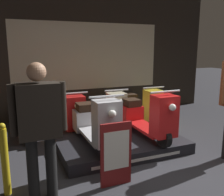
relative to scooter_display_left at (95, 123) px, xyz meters
The scene contains 12 objects.
ground_plane 1.61m from the scooter_display_left, 61.84° to the right, with size 30.00×30.00×0.00m, color #2D2D33.
shop_wall_back 2.86m from the scooter_display_left, 74.49° to the left, with size 7.03×0.09×3.20m.
display_platform 0.67m from the scooter_display_left, ahead, with size 2.17×1.32×0.19m.
scooter_display_left is the anchor object (origin of this frame).
scooter_display_right 0.98m from the scooter_display_left, ahead, with size 0.53×1.58×0.92m.
scooter_backrow_0 1.78m from the scooter_display_left, 124.08° to the left, with size 0.53×1.58×0.92m.
scooter_backrow_1 1.48m from the scooter_display_left, 93.86° to the left, with size 0.53×1.58×0.92m.
scooter_backrow_2 1.67m from the scooter_display_left, 61.56° to the left, with size 0.53×1.58×0.92m.
scooter_backrow_3 2.24m from the scooter_display_left, 40.99° to the left, with size 0.53×1.58×0.92m.
person_left_browsing 1.41m from the scooter_display_left, 136.07° to the right, with size 0.62×0.26×1.62m.
price_sign_board 1.00m from the scooter_display_left, 93.08° to the right, with size 0.42×0.04×0.85m.
street_bollard 1.52m from the scooter_display_left, 154.06° to the right, with size 0.09×0.09×0.91m.
Camera 1 is at (-1.96, -2.39, 1.77)m, focal length 40.00 mm.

